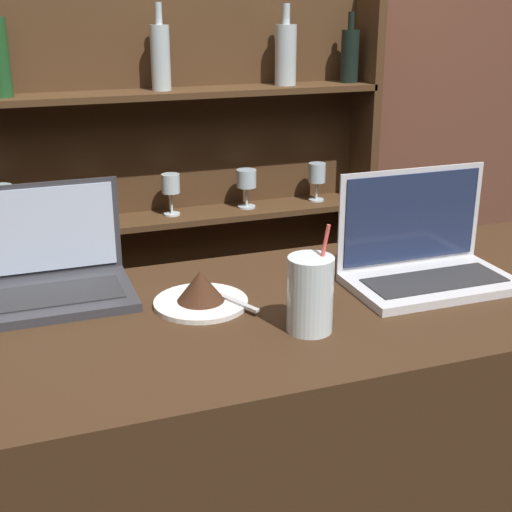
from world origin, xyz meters
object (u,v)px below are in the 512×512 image
(laptop_near, at_px, (52,273))
(water_glass, at_px, (310,294))
(laptop_far, at_px, (424,257))
(cake_plate, at_px, (201,293))

(laptop_near, distance_m, water_glass, 0.54)
(laptop_far, bearing_deg, laptop_near, 165.59)
(cake_plate, xyz_separation_m, water_glass, (0.16, -0.18, 0.04))
(cake_plate, bearing_deg, water_glass, -48.38)
(laptop_near, height_order, laptop_far, laptop_far)
(laptop_far, bearing_deg, water_glass, -156.98)
(cake_plate, relative_size, water_glass, 0.94)
(laptop_near, xyz_separation_m, water_glass, (0.43, -0.33, 0.02))
(laptop_near, xyz_separation_m, laptop_far, (0.75, -0.19, 0.01))
(cake_plate, bearing_deg, laptop_far, -4.48)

